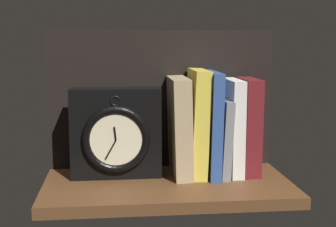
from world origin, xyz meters
The scene contains 9 objects.
ground_plane centered at (0.00, 0.00, -1.25)cm, with size 55.45×29.29×2.50cm, color brown.
back_panel centered at (0.00, 14.04, 16.96)cm, with size 55.45×1.20×33.93cm, color black.
book_tan_shortstories centered at (3.48, 5.51, 11.51)cm, with size 4.03×15.31×23.02cm, color tan.
book_yellow_seinlanguage centered at (7.60, 5.51, 12.42)cm, with size 3.61×13.98×24.84cm, color gold.
book_blue_modern centered at (10.96, 5.51, 12.18)cm, with size 2.51×15.87×24.37cm, color #2D4C8E.
book_gray_chess centered at (13.51, 5.51, 9.04)cm, with size 1.99×15.37×18.08cm, color gray.
book_white_catcher centered at (16.25, 5.51, 11.24)cm, with size 2.87×12.99×22.48cm, color silver.
book_maroon_dawkins centered at (19.89, 5.51, 11.34)cm, with size 3.82×12.06×22.67cm, color maroon.
framed_clock centered at (-11.42, 4.93, 10.23)cm, with size 20.76×7.38×20.76cm.
Camera 1 is at (-11.56, -106.87, 32.50)cm, focal length 52.68 mm.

